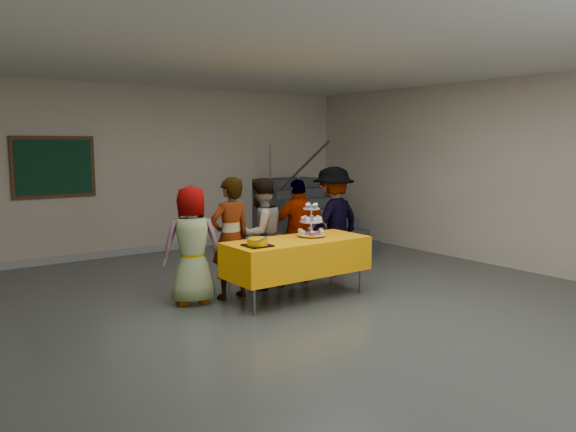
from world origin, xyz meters
name	(u,v)px	position (x,y,z in m)	size (l,w,h in m)	color
room_shell	(336,130)	(0.00, 0.02, 2.13)	(10.00, 10.04, 3.02)	#4C514C
bake_table	(297,256)	(0.19, 0.98, 0.56)	(1.88, 0.78, 0.77)	#595960
cupcake_stand	(311,223)	(0.47, 1.04, 0.95)	(0.38, 0.38, 0.44)	silver
bear_cake	(257,241)	(-0.48, 0.87, 0.83)	(0.32, 0.36, 0.12)	black
schoolchild_a	(192,245)	(-1.01, 1.55, 0.74)	(0.72, 0.47, 1.48)	slate
schoolchild_b	(230,238)	(-0.49, 1.49, 0.78)	(0.57, 0.38, 1.57)	slate
schoolchild_c	(261,234)	(0.09, 1.67, 0.76)	(0.74, 0.58, 1.52)	slate
schoolchild_d	(299,231)	(0.72, 1.65, 0.74)	(0.87, 0.36, 1.49)	slate
schoolchild_e	(333,221)	(1.43, 1.72, 0.82)	(1.06, 0.61, 1.64)	slate
staircase	(303,219)	(2.70, 4.13, 0.49)	(1.30, 2.40, 2.04)	#424447
noticeboard	(54,167)	(-1.77, 4.96, 1.60)	(1.30, 0.05, 1.00)	#472B16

